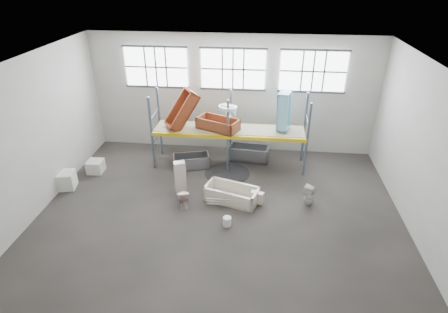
# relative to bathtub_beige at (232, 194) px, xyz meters

# --- Properties ---
(floor) EXTENTS (12.00, 10.00, 0.10)m
(floor) POSITION_rel_bathtub_beige_xyz_m (-0.34, -0.86, -0.32)
(floor) COLOR #4A443F
(floor) RESTS_ON ground
(ceiling) EXTENTS (12.00, 10.00, 0.10)m
(ceiling) POSITION_rel_bathtub_beige_xyz_m (-0.34, -0.86, 4.78)
(ceiling) COLOR silver
(ceiling) RESTS_ON ground
(wall_back) EXTENTS (12.00, 0.10, 5.00)m
(wall_back) POSITION_rel_bathtub_beige_xyz_m (-0.34, 4.19, 2.23)
(wall_back) COLOR #AAA69D
(wall_back) RESTS_ON ground
(wall_front) EXTENTS (12.00, 0.10, 5.00)m
(wall_front) POSITION_rel_bathtub_beige_xyz_m (-0.34, -5.91, 2.23)
(wall_front) COLOR #BAB6AC
(wall_front) RESTS_ON ground
(wall_left) EXTENTS (0.10, 10.00, 5.00)m
(wall_left) POSITION_rel_bathtub_beige_xyz_m (-6.39, -0.86, 2.23)
(wall_left) COLOR #B0ACA4
(wall_left) RESTS_ON ground
(wall_right) EXTENTS (0.10, 10.00, 5.00)m
(wall_right) POSITION_rel_bathtub_beige_xyz_m (5.71, -0.86, 2.23)
(wall_right) COLOR #A4A199
(wall_right) RESTS_ON ground
(window_left) EXTENTS (2.60, 0.04, 1.60)m
(window_left) POSITION_rel_bathtub_beige_xyz_m (-3.54, 4.08, 3.33)
(window_left) COLOR white
(window_left) RESTS_ON wall_back
(window_mid) EXTENTS (2.60, 0.04, 1.60)m
(window_mid) POSITION_rel_bathtub_beige_xyz_m (-0.34, 4.08, 3.33)
(window_mid) COLOR white
(window_mid) RESTS_ON wall_back
(window_right) EXTENTS (2.60, 0.04, 1.60)m
(window_right) POSITION_rel_bathtub_beige_xyz_m (2.86, 4.08, 3.33)
(window_right) COLOR white
(window_right) RESTS_ON wall_back
(rack_upright_la) EXTENTS (0.08, 0.08, 3.00)m
(rack_upright_la) POSITION_rel_bathtub_beige_xyz_m (-3.34, 2.04, 1.23)
(rack_upright_la) COLOR slate
(rack_upright_la) RESTS_ON floor
(rack_upright_lb) EXTENTS (0.08, 0.08, 3.00)m
(rack_upright_lb) POSITION_rel_bathtub_beige_xyz_m (-3.34, 3.24, 1.23)
(rack_upright_lb) COLOR slate
(rack_upright_lb) RESTS_ON floor
(rack_upright_ma) EXTENTS (0.08, 0.08, 3.00)m
(rack_upright_ma) POSITION_rel_bathtub_beige_xyz_m (-0.34, 2.04, 1.23)
(rack_upright_ma) COLOR slate
(rack_upright_ma) RESTS_ON floor
(rack_upright_mb) EXTENTS (0.08, 0.08, 3.00)m
(rack_upright_mb) POSITION_rel_bathtub_beige_xyz_m (-0.34, 3.24, 1.23)
(rack_upright_mb) COLOR slate
(rack_upright_mb) RESTS_ON floor
(rack_upright_ra) EXTENTS (0.08, 0.08, 3.00)m
(rack_upright_ra) POSITION_rel_bathtub_beige_xyz_m (2.66, 2.04, 1.23)
(rack_upright_ra) COLOR slate
(rack_upright_ra) RESTS_ON floor
(rack_upright_rb) EXTENTS (0.08, 0.08, 3.00)m
(rack_upright_rb) POSITION_rel_bathtub_beige_xyz_m (2.66, 3.24, 1.23)
(rack_upright_rb) COLOR slate
(rack_upright_rb) RESTS_ON floor
(rack_beam_front) EXTENTS (6.00, 0.10, 0.14)m
(rack_beam_front) POSITION_rel_bathtub_beige_xyz_m (-0.34, 2.04, 1.23)
(rack_beam_front) COLOR yellow
(rack_beam_front) RESTS_ON floor
(rack_beam_back) EXTENTS (6.00, 0.10, 0.14)m
(rack_beam_back) POSITION_rel_bathtub_beige_xyz_m (-0.34, 3.24, 1.23)
(rack_beam_back) COLOR yellow
(rack_beam_back) RESTS_ON floor
(shelf_deck) EXTENTS (5.90, 1.10, 0.03)m
(shelf_deck) POSITION_rel_bathtub_beige_xyz_m (-0.34, 2.64, 1.31)
(shelf_deck) COLOR gray
(shelf_deck) RESTS_ON floor
(wet_patch) EXTENTS (1.80, 1.80, 0.00)m
(wet_patch) POSITION_rel_bathtub_beige_xyz_m (-0.34, 1.84, -0.27)
(wet_patch) COLOR black
(wet_patch) RESTS_ON floor
(bathtub_beige) EXTENTS (2.02, 1.38, 0.54)m
(bathtub_beige) POSITION_rel_bathtub_beige_xyz_m (0.00, 0.00, 0.00)
(bathtub_beige) COLOR beige
(bathtub_beige) RESTS_ON floor
(cistern_spare) EXTENTS (0.49, 0.35, 0.42)m
(cistern_spare) POSITION_rel_bathtub_beige_xyz_m (0.90, -0.13, 0.01)
(cistern_spare) COLOR beige
(cistern_spare) RESTS_ON bathtub_beige
(sink_in_tub) EXTENTS (0.56, 0.56, 0.15)m
(sink_in_tub) POSITION_rel_bathtub_beige_xyz_m (-0.11, -0.23, -0.11)
(sink_in_tub) COLOR beige
(sink_in_tub) RESTS_ON bathtub_beige
(toilet_beige) EXTENTS (0.52, 0.73, 0.67)m
(toilet_beige) POSITION_rel_bathtub_beige_xyz_m (-1.62, -0.48, 0.07)
(toilet_beige) COLOR beige
(toilet_beige) RESTS_ON floor
(cistern_tall) EXTENTS (0.47, 0.39, 1.24)m
(cistern_tall) POSITION_rel_bathtub_beige_xyz_m (-1.89, 0.33, 0.35)
(cistern_tall) COLOR beige
(cistern_tall) RESTS_ON floor
(toilet_white) EXTENTS (0.46, 0.46, 0.77)m
(toilet_white) POSITION_rel_bathtub_beige_xyz_m (2.67, 0.02, 0.11)
(toilet_white) COLOR silver
(toilet_white) RESTS_ON floor
(steel_tub_left) EXTENTS (1.58, 1.02, 0.53)m
(steel_tub_left) POSITION_rel_bathtub_beige_xyz_m (-1.84, 2.20, -0.01)
(steel_tub_left) COLOR #A4A7AC
(steel_tub_left) RESTS_ON floor
(steel_tub_right) EXTENTS (1.70, 0.92, 0.60)m
(steel_tub_right) POSITION_rel_bathtub_beige_xyz_m (0.46, 3.12, 0.03)
(steel_tub_right) COLOR #A8A9B0
(steel_tub_right) RESTS_ON floor
(rust_tub_flat) EXTENTS (1.81, 1.37, 0.46)m
(rust_tub_flat) POSITION_rel_bathtub_beige_xyz_m (-0.78, 2.54, 1.55)
(rust_tub_flat) COLOR brown
(rust_tub_flat) RESTS_ON shelf_deck
(rust_tub_tilted) EXTENTS (1.56, 1.36, 1.65)m
(rust_tub_tilted) POSITION_rel_bathtub_beige_xyz_m (-2.21, 2.65, 2.02)
(rust_tub_tilted) COLOR maroon
(rust_tub_tilted) RESTS_ON shelf_deck
(sink_on_shelf) EXTENTS (0.88, 0.79, 0.63)m
(sink_on_shelf) POSITION_rel_bathtub_beige_xyz_m (-0.37, 2.25, 1.82)
(sink_on_shelf) COLOR white
(sink_on_shelf) RESTS_ON rust_tub_flat
(blue_tub_upright) EXTENTS (0.63, 0.79, 1.50)m
(blue_tub_upright) POSITION_rel_bathtub_beige_xyz_m (1.75, 2.71, 2.12)
(blue_tub_upright) COLOR #82C9E6
(blue_tub_upright) RESTS_ON shelf_deck
(bucket) EXTENTS (0.35, 0.35, 0.31)m
(bucket) POSITION_rel_bathtub_beige_xyz_m (-0.02, -1.40, -0.12)
(bucket) COLOR silver
(bucket) RESTS_ON floor
(carton_near) EXTENTS (0.86, 0.78, 0.64)m
(carton_near) POSITION_rel_bathtub_beige_xyz_m (-6.23, 0.17, 0.05)
(carton_near) COLOR silver
(carton_near) RESTS_ON floor
(carton_far) EXTENTS (0.61, 0.61, 0.49)m
(carton_far) POSITION_rel_bathtub_beige_xyz_m (-5.57, 1.41, -0.02)
(carton_far) COLOR beige
(carton_far) RESTS_ON floor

